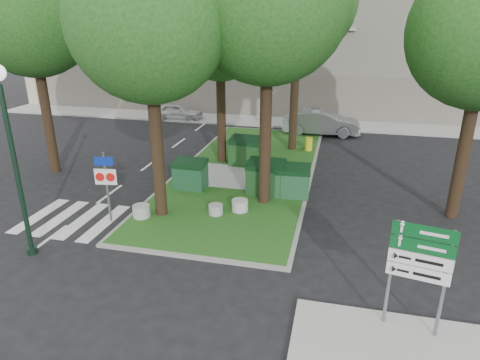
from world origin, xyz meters
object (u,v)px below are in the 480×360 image
(bollard_left, at_px, (141,211))
(street_lamp, at_px, (11,142))
(dumpster_b, at_px, (246,151))
(bollard_right, at_px, (240,205))
(tree_median_near_left, at_px, (150,5))
(litter_bin, at_px, (309,144))
(dumpster_d, at_px, (292,181))
(dumpster_a, at_px, (190,174))
(traffic_sign_pole, at_px, (106,178))
(bollard_mid, at_px, (216,209))
(tree_median_mid, at_px, (222,17))
(directional_sign, at_px, (420,262))
(car_white, at_px, (178,111))
(car_silver, at_px, (321,122))
(dumpster_c, at_px, (266,177))

(bollard_left, xyz_separation_m, street_lamp, (-2.29, -3.02, 3.30))
(dumpster_b, height_order, bollard_right, dumpster_b)
(bollard_left, bearing_deg, bollard_right, 21.75)
(tree_median_near_left, height_order, litter_bin, tree_median_near_left)
(bollard_left, bearing_deg, dumpster_d, 32.75)
(dumpster_a, distance_m, bollard_right, 3.14)
(dumpster_d, bearing_deg, traffic_sign_pole, -153.47)
(tree_median_near_left, relative_size, bollard_mid, 20.07)
(traffic_sign_pole, bearing_deg, bollard_right, 12.37)
(traffic_sign_pole, bearing_deg, tree_median_mid, 64.31)
(bollard_left, height_order, street_lamp, street_lamp)
(directional_sign, relative_size, car_white, 0.75)
(dumpster_b, distance_m, litter_bin, 4.27)
(bollard_left, bearing_deg, directional_sign, -24.96)
(bollard_mid, relative_size, litter_bin, 0.74)
(car_silver, bearing_deg, directional_sign, -172.81)
(dumpster_a, xyz_separation_m, car_silver, (4.84, 10.73, 0.06))
(traffic_sign_pole, bearing_deg, bollard_mid, 9.71)
(tree_median_near_left, distance_m, car_silver, 15.66)
(dumpster_c, relative_size, litter_bin, 2.19)
(dumpster_d, bearing_deg, bollard_left, -151.33)
(bollard_right, bearing_deg, dumpster_b, 100.47)
(dumpster_d, bearing_deg, bollard_mid, -140.15)
(bollard_right, distance_m, bollard_mid, 0.94)
(litter_bin, distance_m, car_white, 11.44)
(tree_median_near_left, relative_size, bollard_right, 17.35)
(bollard_left, xyz_separation_m, traffic_sign_pole, (-1.06, -0.36, 1.34))
(bollard_mid, bearing_deg, traffic_sign_pole, -161.58)
(street_lamp, xyz_separation_m, traffic_sign_pole, (1.24, 2.66, -1.97))
(dumpster_d, relative_size, bollard_mid, 2.81)
(traffic_sign_pole, bearing_deg, tree_median_near_left, 17.18)
(dumpster_c, xyz_separation_m, directional_sign, (4.76, -7.38, 1.11))
(dumpster_d, height_order, traffic_sign_pole, traffic_sign_pole)
(dumpster_b, distance_m, bollard_right, 5.41)
(bollard_left, relative_size, traffic_sign_pole, 0.24)
(car_white, bearing_deg, bollard_mid, -156.75)
(dumpster_b, relative_size, car_white, 0.45)
(tree_median_mid, relative_size, street_lamp, 1.72)
(tree_median_near_left, relative_size, directional_sign, 3.91)
(bollard_left, distance_m, street_lamp, 5.03)
(tree_median_near_left, xyz_separation_m, directional_sign, (8.06, -4.56, -5.41))
(tree_median_mid, distance_m, bollard_right, 8.98)
(tree_median_mid, distance_m, street_lamp, 11.11)
(tree_median_mid, xyz_separation_m, bollard_mid, (1.39, -6.14, -6.67))
(tree_median_near_left, bearing_deg, tree_median_mid, 85.60)
(dumpster_d, distance_m, car_silver, 10.57)
(bollard_right, relative_size, bollard_mid, 1.16)
(bollard_mid, distance_m, directional_sign, 8.06)
(litter_bin, relative_size, street_lamp, 0.12)
(bollard_left, distance_m, bollard_right, 3.63)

